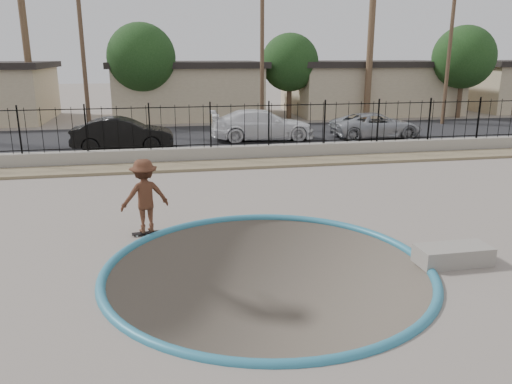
{
  "coord_description": "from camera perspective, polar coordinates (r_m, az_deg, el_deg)",
  "views": [
    {
      "loc": [
        -2.12,
        -10.54,
        4.4
      ],
      "look_at": [
        0.33,
        2.0,
        0.86
      ],
      "focal_mm": 35.0,
      "sensor_mm": 36.0,
      "label": 1
    }
  ],
  "objects": [
    {
      "name": "palm_mid",
      "position": [
        35.51,
        -25.1,
        17.8
      ],
      "size": [
        2.3,
        2.3,
        9.3
      ],
      "color": "brown",
      "rests_on": "ground"
    },
    {
      "name": "street_tree_left",
      "position": [
        33.56,
        -12.97,
        14.74
      ],
      "size": [
        4.32,
        4.32,
        6.36
      ],
      "color": "#473323",
      "rests_on": "ground"
    },
    {
      "name": "utility_pole_right",
      "position": [
        34.66,
        21.25,
        14.97
      ],
      "size": [
        1.7,
        0.24,
        9.0
      ],
      "color": "#473323",
      "rests_on": "ground"
    },
    {
      "name": "utility_pole_mid",
      "position": [
        30.18,
        0.7,
        16.53
      ],
      "size": [
        1.7,
        0.24,
        9.5
      ],
      "color": "#473323",
      "rests_on": "ground"
    },
    {
      "name": "car_b",
      "position": [
        24.27,
        -14.96,
        6.42
      ],
      "size": [
        4.66,
        1.7,
        1.52
      ],
      "primitive_type": "imported",
      "rotation": [
        0.0,
        0.0,
        1.55
      ],
      "color": "black",
      "rests_on": "street"
    },
    {
      "name": "coping_ring",
      "position": [
        10.72,
        1.38,
        -8.75
      ],
      "size": [
        7.04,
        7.04,
        0.2
      ],
      "primitive_type": "torus",
      "color": "teal",
      "rests_on": "ground"
    },
    {
      "name": "car_c",
      "position": [
        26.33,
        0.73,
        7.67
      ],
      "size": [
        5.48,
        2.33,
        1.57
      ],
      "primitive_type": "imported",
      "rotation": [
        0.0,
        0.0,
        1.55
      ],
      "color": "white",
      "rests_on": "street"
    },
    {
      "name": "ground",
      "position": [
        23.3,
        -5.5,
        1.76
      ],
      "size": [
        120.0,
        120.0,
        2.2
      ],
      "primitive_type": "cube",
      "color": "gray",
      "rests_on": "ground"
    },
    {
      "name": "car_d",
      "position": [
        27.72,
        13.56,
        7.4
      ],
      "size": [
        4.86,
        2.27,
        1.34
      ],
      "primitive_type": "imported",
      "rotation": [
        0.0,
        0.0,
        1.58
      ],
      "color": "#9C9FA5",
      "rests_on": "street"
    },
    {
      "name": "concrete_ledge",
      "position": [
        11.7,
        21.6,
        -6.7
      ],
      "size": [
        1.6,
        0.71,
        0.4
      ],
      "primitive_type": "cube",
      "rotation": [
        0.0,
        0.0,
        0.0
      ],
      "color": "gray",
      "rests_on": "ground"
    },
    {
      "name": "skater",
      "position": [
        12.64,
        -12.59,
        -0.86
      ],
      "size": [
        1.33,
        0.97,
        1.85
      ],
      "primitive_type": "imported",
      "rotation": [
        0.0,
        0.0,
        3.4
      ],
      "color": "brown",
      "rests_on": "ground"
    },
    {
      "name": "street_tree_mid",
      "position": [
        35.73,
        3.88,
        14.54
      ],
      "size": [
        3.96,
        3.96,
        5.83
      ],
      "color": "#473323",
      "rests_on": "ground"
    },
    {
      "name": "palm_right",
      "position": [
        35.6,
        13.18,
        19.82
      ],
      "size": [
        2.3,
        2.3,
        10.3
      ],
      "color": "brown",
      "rests_on": "ground"
    },
    {
      "name": "fence",
      "position": [
        21.15,
        -5.22,
        7.54
      ],
      "size": [
        40.0,
        0.04,
        1.8
      ],
      "color": "black",
      "rests_on": "retaining_wall"
    },
    {
      "name": "skateboard",
      "position": [
        12.91,
        -12.36,
        -4.58
      ],
      "size": [
        0.76,
        0.27,
        0.06
      ],
      "rotation": [
        0.0,
        0.0,
        0.12
      ],
      "color": "black",
      "rests_on": "ground"
    },
    {
      "name": "street",
      "position": [
        27.97,
        -6.59,
        6.36
      ],
      "size": [
        90.0,
        8.0,
        0.04
      ],
      "primitive_type": "cube",
      "color": "black",
      "rests_on": "ground"
    },
    {
      "name": "house_center",
      "position": [
        37.18,
        -7.9,
        11.6
      ],
      "size": [
        10.6,
        8.6,
        3.9
      ],
      "color": "tan",
      "rests_on": "ground"
    },
    {
      "name": "street_tree_right",
      "position": [
        38.8,
        22.66,
        14.02
      ],
      "size": [
        4.32,
        4.32,
        6.36
      ],
      "color": "#473323",
      "rests_on": "ground"
    },
    {
      "name": "house_east",
      "position": [
        40.47,
        12.73,
        11.67
      ],
      "size": [
        12.6,
        8.6,
        3.9
      ],
      "color": "tan",
      "rests_on": "ground"
    },
    {
      "name": "bowl_pit",
      "position": [
        10.72,
        1.38,
        -8.75
      ],
      "size": [
        6.84,
        6.84,
        1.8
      ],
      "primitive_type": null,
      "color": "#4C433A",
      "rests_on": "ground"
    },
    {
      "name": "rock_strip",
      "position": [
        20.33,
        -4.79,
        3.08
      ],
      "size": [
        42.0,
        1.6,
        0.11
      ],
      "primitive_type": "cube",
      "color": "#8A7B5A",
      "rests_on": "ground"
    },
    {
      "name": "retaining_wall",
      "position": [
        21.35,
        -5.14,
        4.35
      ],
      "size": [
        42.0,
        0.45,
        0.6
      ],
      "primitive_type": "cube",
      "color": "#9E988B",
      "rests_on": "ground"
    },
    {
      "name": "utility_pole_left",
      "position": [
        29.8,
        -19.21,
        15.24
      ],
      "size": [
        1.7,
        0.24,
        9.0
      ],
      "color": "#473323",
      "rests_on": "ground"
    }
  ]
}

